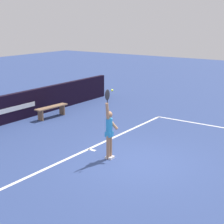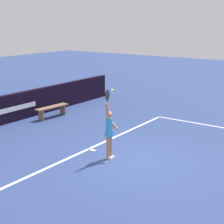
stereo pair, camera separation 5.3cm
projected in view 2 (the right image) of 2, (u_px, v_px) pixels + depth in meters
name	position (u px, v px, depth m)	size (l,w,h in m)	color
ground_plane	(136.00, 161.00, 11.25)	(60.00, 60.00, 0.00)	navy
court_lines	(164.00, 168.00, 10.71)	(10.40, 5.93, 0.00)	white
tennis_player	(109.00, 131.00, 11.26)	(0.44, 0.41, 2.29)	#A77756
tennis_ball	(112.00, 90.00, 10.83)	(0.07, 0.07, 0.07)	#C9DC34
courtside_bench_near	(52.00, 109.00, 16.20)	(1.72, 0.48, 0.51)	#906C4D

